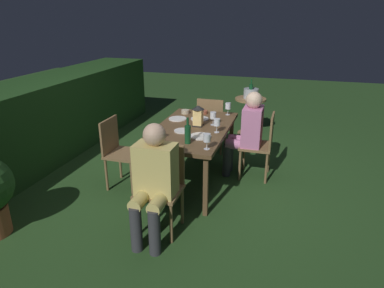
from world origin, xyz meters
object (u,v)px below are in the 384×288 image
side_table (250,110)px  green_bottle_on_table (188,134)px  person_in_mustard (153,179)px  plate_b (200,119)px  person_in_pink (247,130)px  wine_glass_d (217,123)px  bowl_olives (185,112)px  chair_side_right_a (119,150)px  wine_glass_c (228,107)px  bowl_bread (203,112)px  chair_head_far (211,122)px  wine_glass_e (207,139)px  plate_c (183,131)px  ice_bucket (251,93)px  plate_a (201,136)px  lantern_centerpiece (198,115)px  chair_head_near (162,184)px  wine_glass_b (156,130)px  chair_side_left_b (261,143)px  wine_glass_a (213,116)px  dining_table (192,132)px  plate_d (178,119)px

side_table → green_bottle_on_table: bearing=172.3°
person_in_mustard → plate_b: bearing=0.1°
person_in_pink → wine_glass_d: size_ratio=6.80×
bowl_olives → chair_side_right_a: bearing=149.4°
wine_glass_c → bowl_bread: size_ratio=1.31×
person_in_pink → green_bottle_on_table: bearing=149.9°
chair_head_far → wine_glass_e: bearing=-168.4°
chair_head_far → wine_glass_d: bearing=-163.9°
plate_c → ice_bucket: size_ratio=0.59×
chair_head_far → plate_a: 1.41m
lantern_centerpiece → chair_head_near: bearing=177.3°
person_in_pink → plate_a: (-0.67, 0.45, 0.10)m
wine_glass_e → wine_glass_b: bearing=80.7°
chair_side_left_b → green_bottle_on_table: (-0.91, 0.72, 0.36)m
chair_head_near → wine_glass_a: bearing=-10.3°
chair_head_near → wine_glass_b: wine_glass_b is taller
chair_head_far → wine_glass_c: wine_glass_c is taller
chair_head_near → plate_a: 0.83m
dining_table → plate_b: bearing=0.3°
wine_glass_c → chair_head_near: bearing=169.7°
chair_head_near → plate_a: chair_head_near is taller
green_bottle_on_table → plate_c: bearing=25.9°
dining_table → ice_bucket: 2.14m
wine_glass_b → bowl_olives: bearing=0.8°
dining_table → chair_head_near: (-1.07, 0.00, -0.19)m
lantern_centerpiece → bowl_olives: bearing=33.1°
green_bottle_on_table → wine_glass_a: bearing=-9.2°
lantern_centerpiece → wine_glass_b: bearing=154.0°
plate_a → wine_glass_d: bearing=-34.6°
chair_side_right_a → side_table: size_ratio=1.32×
dining_table → wine_glass_d: wine_glass_d is taller
chair_head_far → green_bottle_on_table: bearing=-176.1°
plate_c → plate_d: (0.46, 0.22, 0.00)m
person_in_pink → wine_glass_a: bearing=115.2°
dining_table → wine_glass_e: size_ratio=9.70×
dining_table → wine_glass_b: 0.63m
wine_glass_b → wine_glass_c: size_ratio=1.00×
wine_glass_d → plate_d: wine_glass_d is taller
wine_glass_a → wine_glass_b: (-0.73, 0.48, 0.00)m
chair_head_far → plate_d: 0.87m
bowl_bread → bowl_olives: bearing=105.4°
wine_glass_d → bowl_olives: (0.68, 0.61, -0.09)m
person_in_mustard → lantern_centerpiece: person_in_mustard is taller
person_in_mustard → plate_c: 1.09m
plate_b → plate_c: 0.55m
chair_head_far → wine_glass_b: bearing=171.1°
wine_glass_b → side_table: wine_glass_b is taller
person_in_pink → wine_glass_d: 0.60m
wine_glass_b → ice_bucket: ice_bucket is taller
dining_table → wine_glass_c: wine_glass_c is taller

